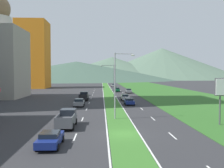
{
  "coord_description": "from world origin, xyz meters",
  "views": [
    {
      "loc": [
        -2.39,
        -25.38,
        6.56
      ],
      "look_at": [
        0.53,
        39.41,
        3.72
      ],
      "focal_mm": 38.33,
      "sensor_mm": 36.0,
      "label": 1
    }
  ],
  "objects_px": {
    "car_4": "(79,102)",
    "car_6": "(117,90)",
    "street_lamp_near": "(117,81)",
    "car_5": "(113,85)",
    "pickup_truck_1": "(67,119)",
    "car_0": "(129,101)",
    "motorcycle_rider": "(87,95)",
    "car_2": "(50,139)",
    "car_3": "(129,91)",
    "street_lamp_mid": "(112,79)",
    "pickup_truck_0": "(84,96)",
    "car_1": "(125,97)"
  },
  "relations": [
    {
      "from": "car_2",
      "to": "pickup_truck_1",
      "type": "height_order",
      "value": "pickup_truck_1"
    },
    {
      "from": "motorcycle_rider",
      "to": "car_3",
      "type": "bearing_deg",
      "value": -39.35
    },
    {
      "from": "car_0",
      "to": "car_5",
      "type": "distance_m",
      "value": 67.57
    },
    {
      "from": "car_0",
      "to": "motorcycle_rider",
      "type": "distance_m",
      "value": 16.94
    },
    {
      "from": "street_lamp_near",
      "to": "car_6",
      "type": "distance_m",
      "value": 51.75
    },
    {
      "from": "car_1",
      "to": "car_5",
      "type": "height_order",
      "value": "car_5"
    },
    {
      "from": "car_4",
      "to": "motorcycle_rider",
      "type": "height_order",
      "value": "motorcycle_rider"
    },
    {
      "from": "motorcycle_rider",
      "to": "car_4",
      "type": "bearing_deg",
      "value": 177.86
    },
    {
      "from": "pickup_truck_1",
      "to": "motorcycle_rider",
      "type": "relative_size",
      "value": 2.7
    },
    {
      "from": "street_lamp_mid",
      "to": "car_1",
      "type": "height_order",
      "value": "street_lamp_mid"
    },
    {
      "from": "car_6",
      "to": "street_lamp_near",
      "type": "bearing_deg",
      "value": -3.78
    },
    {
      "from": "car_2",
      "to": "motorcycle_rider",
      "type": "distance_m",
      "value": 42.21
    },
    {
      "from": "car_2",
      "to": "pickup_truck_0",
      "type": "bearing_deg",
      "value": -0.44
    },
    {
      "from": "car_3",
      "to": "pickup_truck_1",
      "type": "distance_m",
      "value": 51.75
    },
    {
      "from": "car_4",
      "to": "car_6",
      "type": "height_order",
      "value": "car_6"
    },
    {
      "from": "car_3",
      "to": "pickup_truck_1",
      "type": "height_order",
      "value": "pickup_truck_1"
    },
    {
      "from": "car_1",
      "to": "street_lamp_near",
      "type": "bearing_deg",
      "value": -8.43
    },
    {
      "from": "car_5",
      "to": "pickup_truck_1",
      "type": "xyz_separation_m",
      "value": [
        -10.18,
        -87.82,
        0.22
      ]
    },
    {
      "from": "car_1",
      "to": "car_2",
      "type": "relative_size",
      "value": 0.99
    },
    {
      "from": "car_3",
      "to": "car_4",
      "type": "distance_m",
      "value": 34.35
    },
    {
      "from": "street_lamp_near",
      "to": "motorcycle_rider",
      "type": "distance_m",
      "value": 30.56
    },
    {
      "from": "car_5",
      "to": "car_6",
      "type": "distance_m",
      "value": 31.84
    },
    {
      "from": "car_6",
      "to": "car_0",
      "type": "bearing_deg",
      "value": 0.31
    },
    {
      "from": "car_0",
      "to": "car_2",
      "type": "distance_m",
      "value": 30.19
    },
    {
      "from": "street_lamp_near",
      "to": "car_4",
      "type": "relative_size",
      "value": 2.01
    },
    {
      "from": "street_lamp_near",
      "to": "car_3",
      "type": "relative_size",
      "value": 2.31
    },
    {
      "from": "car_0",
      "to": "pickup_truck_0",
      "type": "relative_size",
      "value": 0.77
    },
    {
      "from": "street_lamp_mid",
      "to": "pickup_truck_0",
      "type": "distance_m",
      "value": 8.4
    },
    {
      "from": "car_6",
      "to": "motorcycle_rider",
      "type": "distance_m",
      "value": 23.84
    },
    {
      "from": "car_2",
      "to": "car_5",
      "type": "relative_size",
      "value": 0.94
    },
    {
      "from": "car_3",
      "to": "car_6",
      "type": "relative_size",
      "value": 0.92
    },
    {
      "from": "street_lamp_near",
      "to": "pickup_truck_1",
      "type": "height_order",
      "value": "street_lamp_near"
    },
    {
      "from": "car_5",
      "to": "pickup_truck_0",
      "type": "relative_size",
      "value": 0.84
    },
    {
      "from": "car_2",
      "to": "motorcycle_rider",
      "type": "height_order",
      "value": "motorcycle_rider"
    },
    {
      "from": "pickup_truck_0",
      "to": "pickup_truck_1",
      "type": "distance_m",
      "value": 29.37
    },
    {
      "from": "car_5",
      "to": "motorcycle_rider",
      "type": "bearing_deg",
      "value": -10.33
    },
    {
      "from": "car_1",
      "to": "car_2",
      "type": "height_order",
      "value": "car_1"
    },
    {
      "from": "car_1",
      "to": "pickup_truck_0",
      "type": "xyz_separation_m",
      "value": [
        -10.1,
        0.96,
        0.22
      ]
    },
    {
      "from": "car_0",
      "to": "car_4",
      "type": "distance_m",
      "value": 10.46
    },
    {
      "from": "street_lamp_mid",
      "to": "car_6",
      "type": "bearing_deg",
      "value": 83.53
    },
    {
      "from": "car_0",
      "to": "car_1",
      "type": "height_order",
      "value": "car_1"
    },
    {
      "from": "car_0",
      "to": "motorcycle_rider",
      "type": "relative_size",
      "value": 2.07
    },
    {
      "from": "pickup_truck_1",
      "to": "motorcycle_rider",
      "type": "height_order",
      "value": "pickup_truck_1"
    },
    {
      "from": "car_4",
      "to": "car_3",
      "type": "bearing_deg",
      "value": -23.31
    },
    {
      "from": "car_0",
      "to": "pickup_truck_1",
      "type": "xyz_separation_m",
      "value": [
        -10.1,
        -20.25,
        0.26
      ]
    },
    {
      "from": "car_4",
      "to": "car_6",
      "type": "distance_m",
      "value": 38.88
    },
    {
      "from": "pickup_truck_1",
      "to": "car_2",
      "type": "bearing_deg",
      "value": 177.59
    },
    {
      "from": "car_6",
      "to": "pickup_truck_0",
      "type": "distance_m",
      "value": 28.42
    },
    {
      "from": "car_0",
      "to": "motorcycle_rider",
      "type": "height_order",
      "value": "motorcycle_rider"
    },
    {
      "from": "car_0",
      "to": "pickup_truck_1",
      "type": "height_order",
      "value": "pickup_truck_1"
    }
  ]
}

